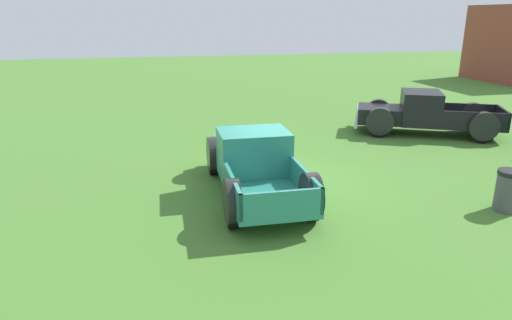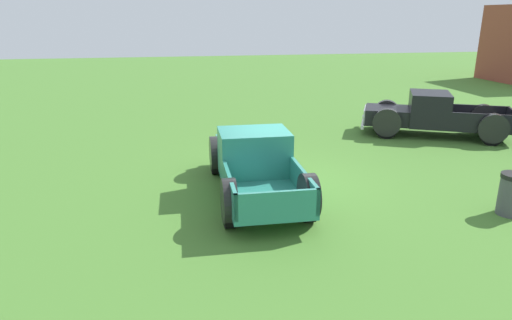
{
  "view_description": "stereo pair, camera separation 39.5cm",
  "coord_description": "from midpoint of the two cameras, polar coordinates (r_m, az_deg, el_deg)",
  "views": [
    {
      "loc": [
        10.9,
        -3.13,
        4.23
      ],
      "look_at": [
        0.78,
        -0.77,
        0.9
      ],
      "focal_mm": 31.57,
      "sensor_mm": 36.0,
      "label": 1
    },
    {
      "loc": [
        10.98,
        -2.75,
        4.23
      ],
      "look_at": [
        0.78,
        -0.77,
        0.9
      ],
      "focal_mm": 31.57,
      "sensor_mm": 36.0,
      "label": 2
    }
  ],
  "objects": [
    {
      "name": "pickup_truck_foreground",
      "position": [
        11.3,
        -1.38,
        -0.21
      ],
      "size": [
        5.13,
        2.09,
        1.55
      ],
      "color": "#2D8475",
      "rests_on": "ground_plane"
    },
    {
      "name": "pickup_truck_behind_left",
      "position": [
        17.81,
        19.23,
        5.55
      ],
      "size": [
        3.93,
        5.48,
        1.59
      ],
      "color": "black",
      "rests_on": "ground_plane"
    },
    {
      "name": "ground_plane",
      "position": [
        12.09,
        1.77,
        -2.71
      ],
      "size": [
        80.0,
        80.0,
        0.0
      ],
      "primitive_type": "plane",
      "color": "#477A2D"
    },
    {
      "name": "trash_can",
      "position": [
        11.56,
        28.53,
        -3.42
      ],
      "size": [
        0.59,
        0.59,
        0.95
      ],
      "color": "#4C4C51",
      "rests_on": "ground_plane"
    }
  ]
}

